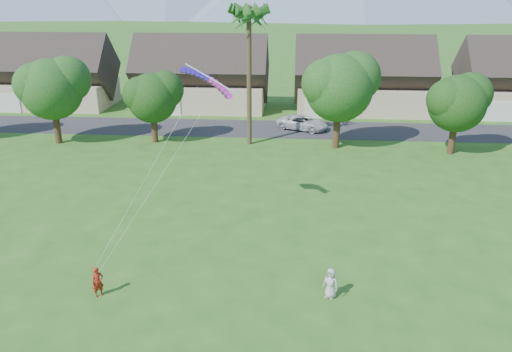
# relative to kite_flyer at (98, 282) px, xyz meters

# --- Properties ---
(ground) EXTENTS (500.00, 500.00, 0.00)m
(ground) POSITION_rel_kite_flyer_xyz_m (6.99, -3.37, -0.76)
(ground) COLOR #2D6019
(ground) RESTS_ON ground
(street) EXTENTS (90.00, 7.00, 0.01)m
(street) POSITION_rel_kite_flyer_xyz_m (6.99, 30.63, -0.75)
(street) COLOR #2D2D30
(street) RESTS_ON ground
(kite_flyer) EXTENTS (0.66, 0.63, 1.51)m
(kite_flyer) POSITION_rel_kite_flyer_xyz_m (0.00, 0.00, 0.00)
(kite_flyer) COLOR #A12112
(kite_flyer) RESTS_ON ground
(watcher) EXTENTS (0.89, 0.79, 1.53)m
(watcher) POSITION_rel_kite_flyer_xyz_m (10.94, 0.70, 0.01)
(watcher) COLOR #B6B7B2
(watcher) RESTS_ON ground
(parked_car) EXTENTS (5.73, 4.24, 1.45)m
(parked_car) POSITION_rel_kite_flyer_xyz_m (10.03, 30.63, -0.03)
(parked_car) COLOR silver
(parked_car) RESTS_ON ground
(houses_row) EXTENTS (72.75, 8.19, 8.86)m
(houses_row) POSITION_rel_kite_flyer_xyz_m (7.48, 39.63, 2.69)
(houses_row) COLOR beige
(houses_row) RESTS_ON ground
(tree_row) EXTENTS (62.27, 6.67, 8.45)m
(tree_row) POSITION_rel_kite_flyer_xyz_m (5.84, 24.55, 4.13)
(tree_row) COLOR #47301C
(tree_row) RESTS_ON ground
(fan_palm) EXTENTS (3.00, 3.00, 13.80)m
(fan_palm) POSITION_rel_kite_flyer_xyz_m (4.99, 25.13, 11.04)
(fan_palm) COLOR #4C3D26
(fan_palm) RESTS_ON ground
(parafoil_kite) EXTENTS (3.30, 1.25, 0.50)m
(parafoil_kite) POSITION_rel_kite_flyer_xyz_m (4.20, 8.07, 8.23)
(parafoil_kite) COLOR #391CD2
(parafoil_kite) RESTS_ON ground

